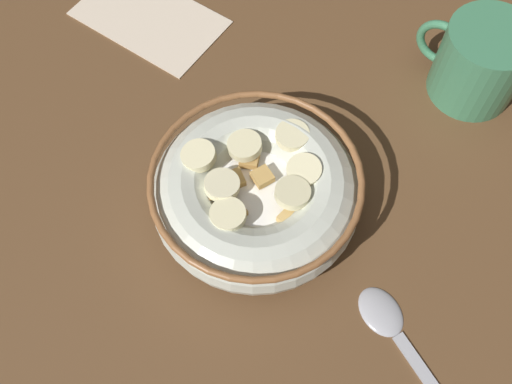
{
  "coord_description": "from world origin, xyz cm",
  "views": [
    {
      "loc": [
        -13.34,
        18.71,
        47.14
      ],
      "look_at": [
        0.0,
        0.0,
        3.0
      ],
      "focal_mm": 41.66,
      "sensor_mm": 36.0,
      "label": 1
    }
  ],
  "objects_px": {
    "coffee_mug": "(479,62)",
    "cereal_bowl": "(256,192)",
    "folded_napkin": "(149,17)",
    "spoon": "(398,335)"
  },
  "relations": [
    {
      "from": "coffee_mug",
      "to": "folded_napkin",
      "type": "relative_size",
      "value": 0.7
    },
    {
      "from": "cereal_bowl",
      "to": "coffee_mug",
      "type": "bearing_deg",
      "value": -112.13
    },
    {
      "from": "cereal_bowl",
      "to": "spoon",
      "type": "xyz_separation_m",
      "value": [
        -0.16,
        0.03,
        -0.03
      ]
    },
    {
      "from": "cereal_bowl",
      "to": "coffee_mug",
      "type": "distance_m",
      "value": 0.25
    },
    {
      "from": "spoon",
      "to": "folded_napkin",
      "type": "xyz_separation_m",
      "value": [
        0.38,
        -0.14,
        -0.0
      ]
    },
    {
      "from": "coffee_mug",
      "to": "cereal_bowl",
      "type": "bearing_deg",
      "value": 67.87
    },
    {
      "from": "coffee_mug",
      "to": "spoon",
      "type": "bearing_deg",
      "value": 104.37
    },
    {
      "from": "coffee_mug",
      "to": "folded_napkin",
      "type": "bearing_deg",
      "value": 19.62
    },
    {
      "from": "cereal_bowl",
      "to": "spoon",
      "type": "relative_size",
      "value": 1.11
    },
    {
      "from": "cereal_bowl",
      "to": "coffee_mug",
      "type": "xyz_separation_m",
      "value": [
        -0.09,
        -0.23,
        0.01
      ]
    }
  ]
}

